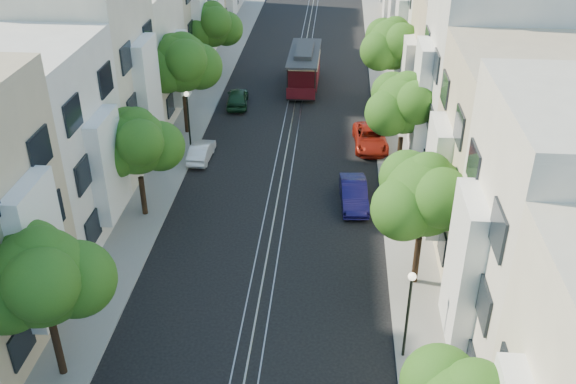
% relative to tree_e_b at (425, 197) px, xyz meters
% --- Properties ---
extents(ground, '(200.00, 200.00, 0.00)m').
position_rel_tree_e_b_xyz_m(ground, '(-7.26, 19.02, -4.73)').
color(ground, black).
rests_on(ground, ground).
extents(sidewalk_east, '(2.50, 80.00, 0.12)m').
position_rel_tree_e_b_xyz_m(sidewalk_east, '(-0.01, 19.02, -4.67)').
color(sidewalk_east, gray).
rests_on(sidewalk_east, ground).
extents(sidewalk_west, '(2.50, 80.00, 0.12)m').
position_rel_tree_e_b_xyz_m(sidewalk_west, '(-14.51, 19.02, -4.67)').
color(sidewalk_west, gray).
rests_on(sidewalk_west, ground).
extents(rail_left, '(0.06, 80.00, 0.02)m').
position_rel_tree_e_b_xyz_m(rail_left, '(-7.81, 19.02, -4.72)').
color(rail_left, gray).
rests_on(rail_left, ground).
extents(rail_slot, '(0.06, 80.00, 0.02)m').
position_rel_tree_e_b_xyz_m(rail_slot, '(-7.26, 19.02, -4.72)').
color(rail_slot, gray).
rests_on(rail_slot, ground).
extents(rail_right, '(0.06, 80.00, 0.02)m').
position_rel_tree_e_b_xyz_m(rail_right, '(-6.71, 19.02, -4.72)').
color(rail_right, gray).
rests_on(rail_right, ground).
extents(lane_line, '(0.08, 80.00, 0.01)m').
position_rel_tree_e_b_xyz_m(lane_line, '(-7.26, 19.02, -4.73)').
color(lane_line, tan).
rests_on(lane_line, ground).
extents(townhouses_east, '(7.75, 72.00, 12.00)m').
position_rel_tree_e_b_xyz_m(townhouses_east, '(4.61, 18.94, 0.45)').
color(townhouses_east, beige).
rests_on(townhouses_east, ground).
extents(townhouses_west, '(7.75, 72.00, 11.76)m').
position_rel_tree_e_b_xyz_m(townhouses_west, '(-19.13, 18.94, 0.35)').
color(townhouses_west, silver).
rests_on(townhouses_west, ground).
extents(tree_e_b, '(4.93, 4.08, 6.68)m').
position_rel_tree_e_b_xyz_m(tree_e_b, '(0.00, 0.00, 0.00)').
color(tree_e_b, black).
rests_on(tree_e_b, ground).
extents(tree_e_c, '(4.84, 3.99, 6.52)m').
position_rel_tree_e_b_xyz_m(tree_e_c, '(-0.00, 11.00, -0.13)').
color(tree_e_c, black).
rests_on(tree_e_c, ground).
extents(tree_e_d, '(5.01, 4.16, 6.85)m').
position_rel_tree_e_b_xyz_m(tree_e_d, '(0.00, 22.00, 0.13)').
color(tree_e_d, black).
rests_on(tree_e_d, ground).
extents(tree_w_a, '(4.93, 4.08, 6.68)m').
position_rel_tree_e_b_xyz_m(tree_w_a, '(-14.40, -7.00, 0.00)').
color(tree_w_a, black).
rests_on(tree_w_a, ground).
extents(tree_w_b, '(4.72, 3.87, 6.27)m').
position_rel_tree_e_b_xyz_m(tree_w_b, '(-14.40, 5.00, -0.34)').
color(tree_w_b, black).
rests_on(tree_w_b, ground).
extents(tree_w_c, '(5.13, 4.28, 7.09)m').
position_rel_tree_e_b_xyz_m(tree_w_c, '(-14.40, 16.00, 0.34)').
color(tree_w_c, black).
rests_on(tree_w_c, ground).
extents(tree_w_d, '(4.84, 3.99, 6.52)m').
position_rel_tree_e_b_xyz_m(tree_w_d, '(-14.40, 27.00, -0.13)').
color(tree_w_d, black).
rests_on(tree_w_d, ground).
extents(lamp_east, '(0.32, 0.32, 4.16)m').
position_rel_tree_e_b_xyz_m(lamp_east, '(-0.96, -4.98, -1.89)').
color(lamp_east, black).
rests_on(lamp_east, ground).
extents(lamp_west, '(0.32, 0.32, 4.16)m').
position_rel_tree_e_b_xyz_m(lamp_west, '(-13.56, 13.02, -1.89)').
color(lamp_west, black).
rests_on(lamp_west, ground).
extents(cable_car, '(2.52, 7.82, 2.99)m').
position_rel_tree_e_b_xyz_m(cable_car, '(-6.76, 25.90, -2.96)').
color(cable_car, black).
rests_on(cable_car, ground).
extents(parked_car_e_mid, '(1.73, 4.24, 1.37)m').
position_rel_tree_e_b_xyz_m(parked_car_e_mid, '(-2.86, 7.11, -4.05)').
color(parked_car_e_mid, '#120E46').
rests_on(parked_car_e_mid, ground).
extents(parked_car_e_far, '(2.40, 4.77, 1.30)m').
position_rel_tree_e_b_xyz_m(parked_car_e_far, '(-1.66, 14.81, -4.09)').
color(parked_car_e_far, maroon).
rests_on(parked_car_e_far, ground).
extents(parked_car_w_mid, '(1.33, 3.51, 1.14)m').
position_rel_tree_e_b_xyz_m(parked_car_w_mid, '(-12.65, 12.08, -4.16)').
color(parked_car_w_mid, silver).
rests_on(parked_car_w_mid, ground).
extents(parked_car_w_far, '(1.95, 4.10, 1.35)m').
position_rel_tree_e_b_xyz_m(parked_car_w_far, '(-11.66, 21.37, -4.06)').
color(parked_car_w_far, '#15361E').
rests_on(parked_car_w_far, ground).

